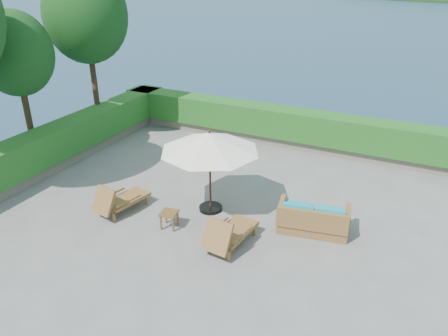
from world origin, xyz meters
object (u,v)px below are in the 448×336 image
at_px(patio_umbrella, 210,143).
at_px(side_table, 169,215).
at_px(lounge_left, 119,200).
at_px(lounge_right, 229,233).
at_px(wicker_loveseat, 313,220).

distance_m(patio_umbrella, side_table, 2.06).
bearing_deg(lounge_left, lounge_right, 8.65).
height_order(patio_umbrella, side_table, patio_umbrella).
height_order(lounge_left, wicker_loveseat, lounge_left).
height_order(lounge_right, side_table, lounge_right).
bearing_deg(lounge_right, lounge_left, -176.71).
bearing_deg(lounge_right, patio_umbrella, 137.65).
distance_m(side_table, wicker_loveseat, 3.54).
bearing_deg(wicker_loveseat, lounge_right, -146.61).
height_order(patio_umbrella, wicker_loveseat, patio_umbrella).
bearing_deg(patio_umbrella, lounge_left, -151.33).
bearing_deg(wicker_loveseat, lounge_left, -174.75).
relative_size(lounge_right, wicker_loveseat, 0.90).
relative_size(lounge_left, side_table, 3.43).
height_order(patio_umbrella, lounge_right, patio_umbrella).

